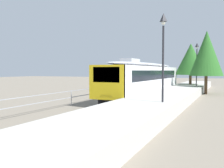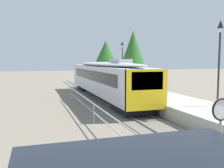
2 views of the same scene
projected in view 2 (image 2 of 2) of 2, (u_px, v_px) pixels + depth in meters
The scene contains 9 objects.
ground_plane at pixel (95, 120), 15.71m from camera, with size 160.00×160.00×0.00m, color slate.
track_rails at pixel (138, 116), 16.62m from camera, with size 3.20×60.00×0.14m.
commuter_train at pixel (105, 77), 24.07m from camera, with size 2.82×19.17×3.74m.
station_platform at pixel (180, 107), 17.57m from camera, with size 3.90×60.00×0.90m, color #B7B5AD.
platform_lamp_mid_platform at pixel (220, 47), 15.22m from camera, with size 0.34×0.34×5.35m.
platform_lamp_far_end at pixel (122, 54), 31.71m from camera, with size 0.34×0.34×5.35m.
speed_limit_sign at pixel (221, 123), 6.39m from camera, with size 0.61×0.10×2.81m.
tree_behind_carpark at pixel (133, 52), 31.30m from camera, with size 3.88×3.88×7.57m.
tree_behind_station_far at pixel (106, 56), 34.64m from camera, with size 4.23×4.23×6.59m.
Camera 2 is at (-6.69, 6.98, 3.75)m, focal length 39.44 mm.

